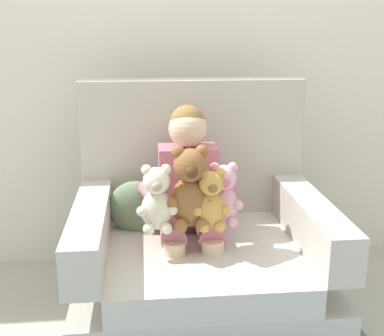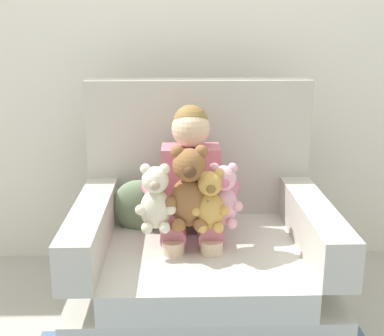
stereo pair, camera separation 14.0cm
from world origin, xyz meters
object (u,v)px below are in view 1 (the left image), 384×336
object	(u,v)px
seated_child	(189,190)
plush_pink	(223,196)
plush_brown	(190,190)
armchair	(199,254)
throw_pillow	(137,208)
plush_honey	(211,201)
plush_cream	(157,200)

from	to	relation	value
seated_child	plush_pink	size ratio (longest dim) A/B	3.06
seated_child	plush_brown	distance (m)	0.18
armchair	seated_child	distance (m)	0.30
plush_pink	plush_brown	size ratio (longest dim) A/B	0.77
plush_pink	plush_brown	bearing A→B (deg)	171.22
plush_brown	throw_pillow	xyz separation A→B (m)	(-0.22, 0.27, -0.17)
plush_honey	plush_pink	size ratio (longest dim) A/B	0.95
armchair	seated_child	bearing A→B (deg)	160.56
seated_child	plush_honey	size ratio (longest dim) A/B	3.21
plush_brown	armchair	bearing A→B (deg)	80.67
plush_cream	plush_honey	size ratio (longest dim) A/B	1.08
plush_pink	throw_pillow	size ratio (longest dim) A/B	1.04
plush_honey	throw_pillow	distance (m)	0.44
seated_child	throw_pillow	world-z (taller)	seated_child
armchair	plush_cream	bearing A→B (deg)	-137.69
plush_cream	plush_honey	bearing A→B (deg)	-11.66
plush_pink	throw_pillow	xyz separation A→B (m)	(-0.36, 0.25, -0.13)
plush_pink	plush_cream	bearing A→B (deg)	171.61
plush_cream	plush_honey	world-z (taller)	plush_cream
seated_child	plush_cream	world-z (taller)	seated_child
plush_cream	plush_pink	world-z (taller)	plush_cream
armchair	plush_pink	size ratio (longest dim) A/B	4.02
seated_child	plush_pink	xyz separation A→B (m)	(0.13, -0.15, 0.02)
armchair	plush_brown	distance (m)	0.40
plush_honey	plush_brown	xyz separation A→B (m)	(-0.08, 0.03, 0.04)
plush_honey	plush_brown	distance (m)	0.10
seated_child	plush_cream	bearing A→B (deg)	-120.82
seated_child	plush_brown	xyz separation A→B (m)	(-0.01, -0.17, 0.06)
plush_pink	plush_honey	bearing A→B (deg)	-159.06
plush_pink	armchair	bearing A→B (deg)	104.50
seated_child	plush_honey	xyz separation A→B (m)	(0.07, -0.20, 0.02)
plush_pink	throw_pillow	world-z (taller)	plush_pink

